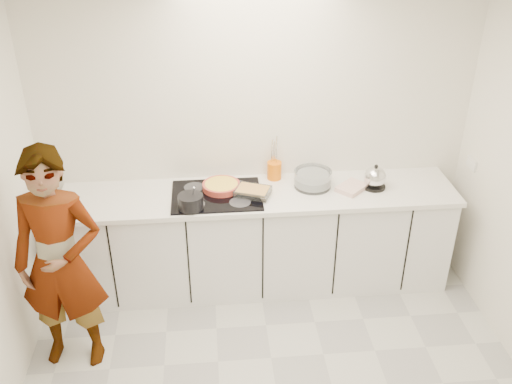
{
  "coord_description": "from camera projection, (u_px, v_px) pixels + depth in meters",
  "views": [
    {
      "loc": [
        -0.4,
        -2.74,
        3.2
      ],
      "look_at": [
        -0.05,
        1.05,
        1.05
      ],
      "focal_mm": 40.0,
      "sensor_mm": 36.0,
      "label": 1
    }
  ],
  "objects": [
    {
      "name": "wall_back",
      "position": [
        256.0,
        133.0,
        4.73
      ],
      "size": [
        3.6,
        0.0,
        2.6
      ],
      "primitive_type": "cube",
      "color": "silver",
      "rests_on": "ground"
    },
    {
      "name": "tart_dish",
      "position": [
        221.0,
        186.0,
        4.66
      ],
      "size": [
        0.31,
        0.31,
        0.05
      ],
      "color": "#BF4233",
      "rests_on": "hob"
    },
    {
      "name": "cook",
      "position": [
        60.0,
        263.0,
        3.91
      ],
      "size": [
        0.66,
        0.47,
        1.72
      ],
      "primitive_type": "imported",
      "rotation": [
        0.0,
        0.0,
        -0.09
      ],
      "color": "white",
      "rests_on": "floor"
    },
    {
      "name": "ceiling",
      "position": [
        287.0,
        16.0,
        2.71
      ],
      "size": [
        3.6,
        3.2,
        0.0
      ],
      "primitive_type": "cube",
      "color": "white",
      "rests_on": "wall_back"
    },
    {
      "name": "mixing_bowl",
      "position": [
        313.0,
        179.0,
        4.71
      ],
      "size": [
        0.41,
        0.41,
        0.14
      ],
      "color": "silver",
      "rests_on": "countertop"
    },
    {
      "name": "countertop",
      "position": [
        259.0,
        195.0,
        4.66
      ],
      "size": [
        3.24,
        0.64,
        0.04
      ],
      "primitive_type": "cube",
      "color": "white",
      "rests_on": "base_cabinets"
    },
    {
      "name": "tea_towel",
      "position": [
        352.0,
        188.0,
        4.68
      ],
      "size": [
        0.3,
        0.29,
        0.04
      ],
      "primitive_type": "cube",
      "rotation": [
        0.0,
        0.0,
        0.75
      ],
      "color": "white",
      "rests_on": "countertop"
    },
    {
      "name": "base_cabinets",
      "position": [
        259.0,
        241.0,
        4.88
      ],
      "size": [
        3.2,
        0.58,
        0.87
      ],
      "primitive_type": "cube",
      "color": "white",
      "rests_on": "floor"
    },
    {
      "name": "saucepan",
      "position": [
        191.0,
        202.0,
        4.39
      ],
      "size": [
        0.22,
        0.22,
        0.19
      ],
      "color": "black",
      "rests_on": "hob"
    },
    {
      "name": "utensil_crock",
      "position": [
        274.0,
        170.0,
        4.83
      ],
      "size": [
        0.13,
        0.13,
        0.15
      ],
      "primitive_type": "cylinder",
      "rotation": [
        0.0,
        0.0,
        -0.12
      ],
      "color": "orange",
      "rests_on": "countertop"
    },
    {
      "name": "kettle",
      "position": [
        375.0,
        178.0,
        4.68
      ],
      "size": [
        0.22,
        0.22,
        0.21
      ],
      "color": "black",
      "rests_on": "countertop"
    },
    {
      "name": "hob",
      "position": [
        217.0,
        195.0,
        4.6
      ],
      "size": [
        0.72,
        0.54,
        0.01
      ],
      "primitive_type": "cube",
      "color": "black",
      "rests_on": "countertop"
    },
    {
      "name": "baking_dish",
      "position": [
        253.0,
        191.0,
        4.58
      ],
      "size": [
        0.33,
        0.29,
        0.05
      ],
      "color": "silver",
      "rests_on": "hob"
    }
  ]
}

